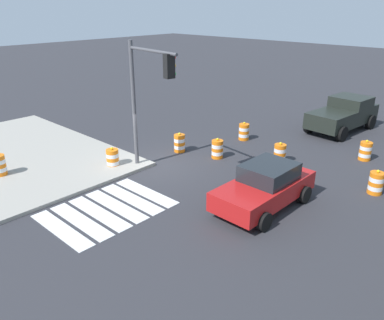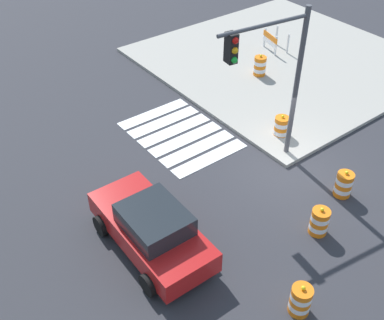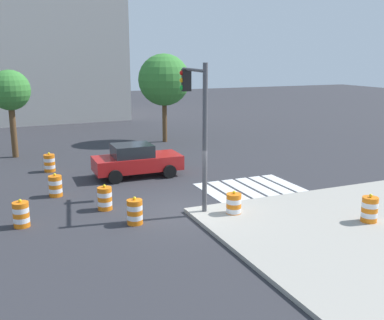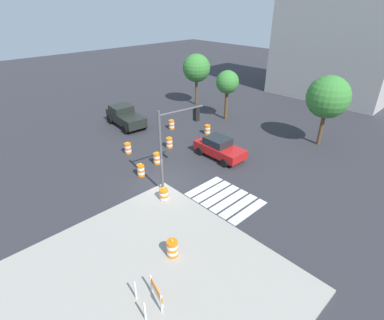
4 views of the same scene
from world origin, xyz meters
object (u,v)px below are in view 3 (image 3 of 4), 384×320
at_px(traffic_barrel_median_near, 135,212).
at_px(traffic_barrel_median_far, 50,163).
at_px(traffic_barrel_opposite_curb, 21,214).
at_px(street_tree_streetside_far, 10,91).
at_px(traffic_barrel_lane_center, 234,205).
at_px(traffic_barrel_near_corner, 55,186).
at_px(sports_car, 136,160).
at_px(traffic_barrel_crosswalk_end, 105,198).
at_px(street_tree_streetside_near, 164,80).
at_px(traffic_barrel_on_sidewalk, 370,209).
at_px(traffic_light_pole, 196,108).

relative_size(traffic_barrel_median_near, traffic_barrel_median_far, 1.00).
distance_m(traffic_barrel_opposite_curb, street_tree_streetside_far, 12.54).
bearing_deg(traffic_barrel_lane_center, traffic_barrel_median_far, 119.77).
distance_m(traffic_barrel_near_corner, traffic_barrel_median_near, 5.01).
bearing_deg(street_tree_streetside_far, sports_car, -52.57).
xyz_separation_m(traffic_barrel_crosswalk_end, traffic_barrel_median_near, (0.65, -1.96, 0.00)).
bearing_deg(traffic_barrel_lane_center, traffic_barrel_opposite_curb, 164.37).
bearing_deg(traffic_barrel_crosswalk_end, street_tree_streetside_far, 103.95).
bearing_deg(traffic_barrel_median_near, street_tree_streetside_near, 66.37).
distance_m(traffic_barrel_opposite_curb, street_tree_streetside_near, 17.07).
xyz_separation_m(sports_car, traffic_barrel_on_sidewalk, (5.67, -9.73, -0.21)).
bearing_deg(traffic_barrel_lane_center, sports_car, 103.38).
bearing_deg(traffic_light_pole, street_tree_streetside_far, 117.05).
bearing_deg(traffic_light_pole, traffic_barrel_crosswalk_end, 164.70).
xyz_separation_m(traffic_barrel_crosswalk_end, traffic_barrel_median_far, (-1.33, 7.03, 0.00)).
xyz_separation_m(traffic_barrel_median_near, traffic_barrel_median_far, (-1.98, 8.99, 0.00)).
bearing_deg(sports_car, street_tree_streetside_near, 61.53).
height_order(traffic_barrel_near_corner, traffic_barrel_on_sidewalk, traffic_barrel_on_sidewalk).
bearing_deg(traffic_barrel_median_near, traffic_barrel_near_corner, 116.17).
xyz_separation_m(traffic_barrel_crosswalk_end, traffic_barrel_lane_center, (4.24, -2.71, 0.00)).
height_order(traffic_barrel_median_near, street_tree_streetside_far, street_tree_streetside_far).
height_order(traffic_barrel_lane_center, traffic_barrel_on_sidewalk, traffic_barrel_on_sidewalk).
relative_size(traffic_barrel_crosswalk_end, traffic_barrel_median_far, 1.00).
height_order(traffic_barrel_near_corner, traffic_barrel_opposite_curb, same).
height_order(traffic_barrel_lane_center, traffic_barrel_opposite_curb, same).
distance_m(traffic_barrel_median_near, traffic_barrel_lane_center, 3.67).
xyz_separation_m(sports_car, street_tree_streetside_near, (4.45, 8.20, 3.44)).
xyz_separation_m(traffic_barrel_crosswalk_end, traffic_barrel_on_sidewalk, (8.22, -5.37, 0.15)).
bearing_deg(traffic_barrel_lane_center, street_tree_streetside_near, 79.75).
bearing_deg(traffic_barrel_crosswalk_end, traffic_barrel_median_near, -71.74).
relative_size(traffic_barrel_lane_center, traffic_barrel_opposite_curb, 1.00).
xyz_separation_m(traffic_barrel_lane_center, street_tree_streetside_far, (-7.07, 14.11, 3.43)).
bearing_deg(traffic_barrel_opposite_curb, street_tree_streetside_far, 88.73).
distance_m(traffic_barrel_near_corner, street_tree_streetside_far, 9.59).
bearing_deg(street_tree_streetside_near, traffic_barrel_median_far, -146.41).
bearing_deg(traffic_barrel_near_corner, traffic_barrel_crosswalk_end, -58.37).
bearing_deg(traffic_barrel_opposite_curb, traffic_barrel_median_near, -19.17).
xyz_separation_m(traffic_barrel_median_near, traffic_barrel_opposite_curb, (-3.75, 1.30, 0.00)).
bearing_deg(traffic_barrel_near_corner, street_tree_streetside_far, 98.15).
distance_m(traffic_barrel_crosswalk_end, traffic_barrel_median_near, 2.06).
bearing_deg(traffic_barrel_lane_center, traffic_barrel_median_near, 168.21).
relative_size(traffic_light_pole, street_tree_streetside_near, 0.91).
height_order(traffic_barrel_near_corner, street_tree_streetside_far, street_tree_streetside_far).
relative_size(traffic_barrel_opposite_curb, street_tree_streetside_far, 0.20).
relative_size(sports_car, traffic_barrel_lane_center, 4.24).
bearing_deg(traffic_barrel_crosswalk_end, street_tree_streetside_near, 60.88).
bearing_deg(traffic_barrel_on_sidewalk, traffic_barrel_opposite_curb, 157.42).
bearing_deg(traffic_barrel_lane_center, traffic_barrel_crosswalk_end, 147.43).
bearing_deg(street_tree_streetside_far, street_tree_streetside_near, 6.72).
relative_size(traffic_barrel_on_sidewalk, street_tree_streetside_near, 0.17).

